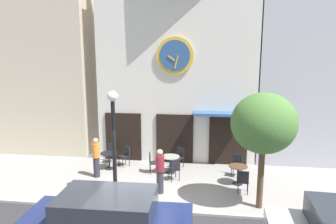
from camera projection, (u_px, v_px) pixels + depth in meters
The scene contains 18 objects.
clock_building at pixel (177, 52), 14.58m from camera, with size 7.44×3.28×10.07m.
neighbor_building_left at pixel (36, 27), 16.45m from camera, with size 6.83×4.31×13.02m.
neighbor_building_right at pixel (323, 24), 14.18m from camera, with size 5.97×3.46×12.87m.
street_lamp at pixel (114, 145), 10.43m from camera, with size 0.36×0.36×3.83m.
street_tree at pixel (264, 124), 9.61m from camera, with size 2.07×1.87×3.86m.
cafe_table_center at pixel (109, 157), 13.48m from camera, with size 0.76×0.76×0.74m.
cafe_table_near_door at pixel (170, 161), 13.01m from camera, with size 0.80×0.80×0.74m.
cafe_table_near_curb at pixel (238, 171), 11.87m from camera, with size 0.73×0.73×0.75m.
cafe_chair_facing_wall at pixel (111, 152), 14.32m from camera, with size 0.41×0.41×0.90m.
cafe_chair_corner at pixel (243, 180), 11.03m from camera, with size 0.44×0.44×0.90m.
cafe_chair_left_end at pixel (179, 156), 13.72m from camera, with size 0.54×0.54×0.90m.
cafe_chair_near_lamp at pixel (126, 154), 13.93m from camera, with size 0.57×0.57×0.90m.
cafe_chair_curbside at pixel (152, 161), 13.02m from camera, with size 0.49×0.49×0.90m.
cafe_chair_facing_street at pixel (237, 164), 12.72m from camera, with size 0.50×0.50×0.90m.
cafe_chair_by_entrance at pixel (175, 168), 12.22m from camera, with size 0.55×0.55×0.90m.
pedestrian_maroon at pixel (160, 171), 11.03m from camera, with size 0.40×0.40×1.67m.
pedestrian_orange at pixel (96, 157), 12.53m from camera, with size 0.41×0.41×1.67m.
parked_car_navy at pixel (107, 223), 7.75m from camera, with size 4.34×2.10×1.55m.
Camera 1 is at (2.30, -8.92, 4.95)m, focal length 32.44 mm.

